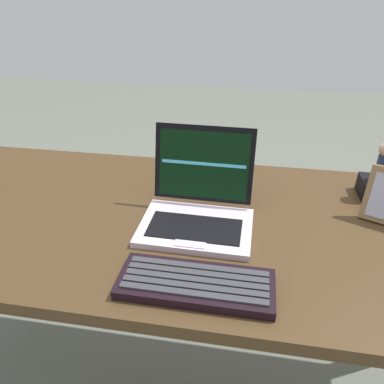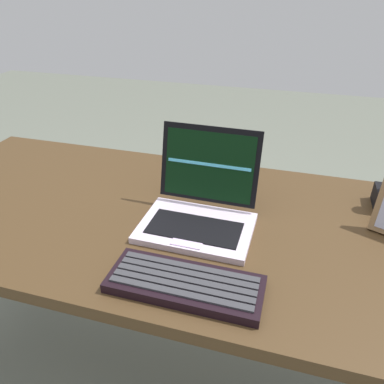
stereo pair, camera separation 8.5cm
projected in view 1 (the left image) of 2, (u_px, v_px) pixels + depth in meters
The scene contains 5 objects.
desk at pixel (195, 245), 1.00m from camera, with size 1.69×0.68×0.72m.
laptop_front at pixel (198, 207), 0.93m from camera, with size 0.27×0.24×0.22m.
external_keyboard at pixel (196, 284), 0.74m from camera, with size 0.31×0.12×0.03m.
figurine_stand at pixel (376, 188), 1.05m from camera, with size 0.09×0.09×0.05m, color black.
figurine at pixel (384, 160), 1.00m from camera, with size 0.04×0.04×0.11m.
Camera 1 is at (0.12, -0.78, 1.26)m, focal length 34.96 mm.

